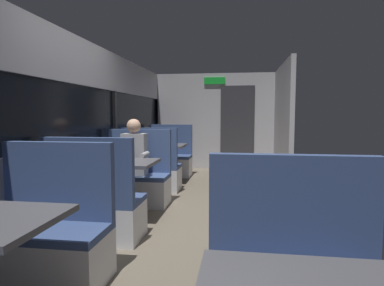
% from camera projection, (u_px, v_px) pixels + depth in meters
% --- Properties ---
extents(ground_plane, '(3.30, 9.20, 0.02)m').
position_uv_depth(ground_plane, '(188.00, 227.00, 3.85)').
color(ground_plane, '#665B4C').
extents(carriage_window_panel_left, '(0.09, 8.48, 2.30)m').
position_uv_depth(carriage_window_panel_left, '(70.00, 132.00, 3.96)').
color(carriage_window_panel_left, '#B2B2B7').
rests_on(carriage_window_panel_left, ground_plane).
extents(carriage_end_bulkhead, '(2.90, 0.11, 2.30)m').
position_uv_depth(carriage_end_bulkhead, '(217.00, 122.00, 7.88)').
color(carriage_end_bulkhead, '#B2B2B7').
rests_on(carriage_end_bulkhead, ground_plane).
extents(carriage_aisle_panel_right, '(0.08, 2.40, 2.30)m').
position_uv_depth(carriage_aisle_panel_right, '(282.00, 123.00, 6.50)').
color(carriage_aisle_panel_right, '#B2B2B7').
rests_on(carriage_aisle_panel_right, ground_plane).
extents(bench_near_window_facing_entry, '(0.95, 0.50, 1.10)m').
position_uv_depth(bench_near_window_facing_entry, '(49.00, 240.00, 2.58)').
color(bench_near_window_facing_entry, silver).
rests_on(bench_near_window_facing_entry, ground_plane).
extents(dining_table_mid_window, '(0.90, 0.70, 0.74)m').
position_uv_depth(dining_table_mid_window, '(119.00, 169.00, 4.09)').
color(dining_table_mid_window, '#9E9EA3').
rests_on(dining_table_mid_window, ground_plane).
extents(bench_mid_window_facing_end, '(0.95, 0.50, 1.10)m').
position_uv_depth(bench_mid_window_facing_end, '(96.00, 209.00, 3.43)').
color(bench_mid_window_facing_end, silver).
rests_on(bench_mid_window_facing_end, ground_plane).
extents(bench_mid_window_facing_entry, '(0.95, 0.50, 1.10)m').
position_uv_depth(bench_mid_window_facing_entry, '(137.00, 182.00, 4.81)').
color(bench_mid_window_facing_entry, silver).
rests_on(bench_mid_window_facing_entry, ground_plane).
extents(dining_table_far_window, '(0.90, 0.70, 0.74)m').
position_uv_depth(dining_table_far_window, '(162.00, 150.00, 6.32)').
color(dining_table_far_window, '#9E9EA3').
rests_on(dining_table_far_window, ground_plane).
extents(bench_far_window_facing_end, '(0.95, 0.50, 1.10)m').
position_uv_depth(bench_far_window_facing_end, '(152.00, 172.00, 5.65)').
color(bench_far_window_facing_end, silver).
rests_on(bench_far_window_facing_end, ground_plane).
extents(bench_far_window_facing_entry, '(0.95, 0.50, 1.10)m').
position_uv_depth(bench_far_window_facing_entry, '(169.00, 160.00, 7.03)').
color(bench_far_window_facing_entry, silver).
rests_on(bench_far_window_facing_entry, ground_plane).
extents(seated_passenger, '(0.47, 0.55, 1.26)m').
position_uv_depth(seated_passenger, '(135.00, 169.00, 4.72)').
color(seated_passenger, '#26262D').
rests_on(seated_passenger, ground_plane).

